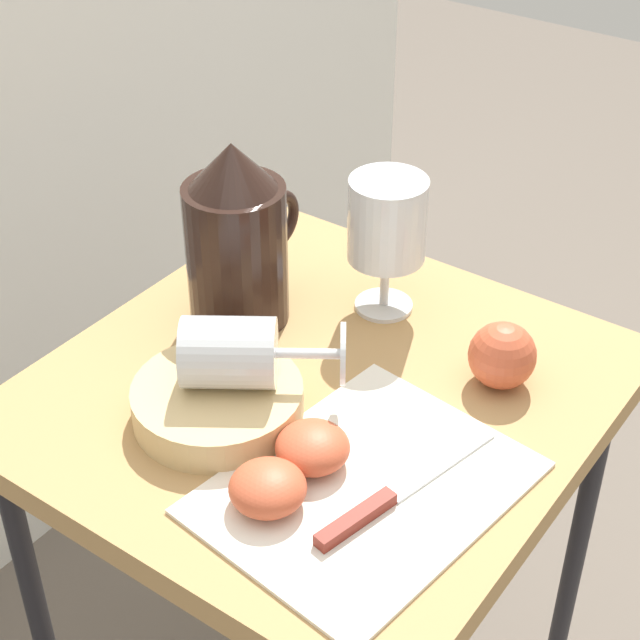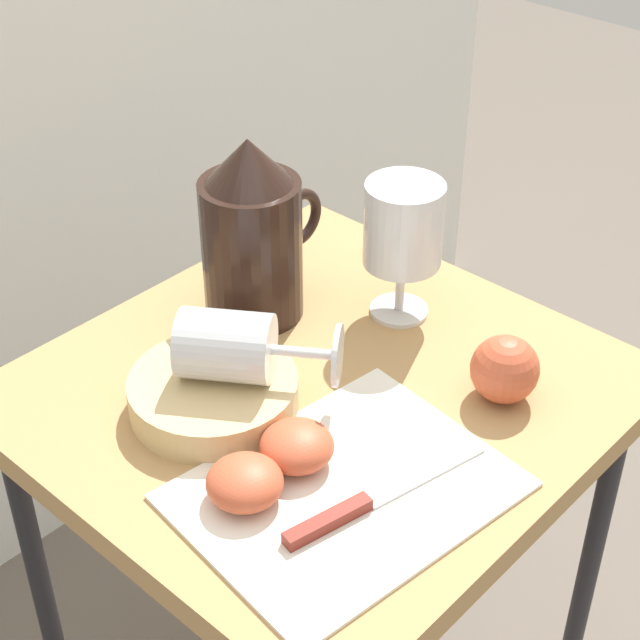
{
  "view_description": "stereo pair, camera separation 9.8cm",
  "coord_description": "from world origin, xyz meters",
  "px_view_note": "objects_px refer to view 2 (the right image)",
  "views": [
    {
      "loc": [
        -0.65,
        -0.46,
        1.35
      ],
      "look_at": [
        0.0,
        0.0,
        0.78
      ],
      "focal_mm": 57.66,
      "sensor_mm": 36.0,
      "label": 1
    },
    {
      "loc": [
        -0.59,
        -0.54,
        1.35
      ],
      "look_at": [
        0.0,
        0.0,
        0.78
      ],
      "focal_mm": 57.66,
      "sensor_mm": 36.0,
      "label": 2
    }
  ],
  "objects_px": {
    "pitcher": "(253,245)",
    "apple_whole": "(505,369)",
    "apple_half_right": "(297,446)",
    "apple_half_left": "(245,482)",
    "knife": "(359,506)",
    "table": "(320,437)",
    "basket_tray": "(214,394)",
    "wine_glass_upright": "(403,231)",
    "wine_glass_tipped_near": "(231,346)"
  },
  "relations": [
    {
      "from": "table",
      "to": "knife",
      "type": "height_order",
      "value": "knife"
    },
    {
      "from": "table",
      "to": "basket_tray",
      "type": "height_order",
      "value": "basket_tray"
    },
    {
      "from": "basket_tray",
      "to": "apple_half_left",
      "type": "distance_m",
      "value": 0.13
    },
    {
      "from": "pitcher",
      "to": "apple_half_right",
      "type": "bearing_deg",
      "value": -125.8
    },
    {
      "from": "apple_half_left",
      "to": "apple_whole",
      "type": "height_order",
      "value": "apple_whole"
    },
    {
      "from": "apple_half_right",
      "to": "apple_whole",
      "type": "relative_size",
      "value": 1.0
    },
    {
      "from": "apple_half_left",
      "to": "knife",
      "type": "distance_m",
      "value": 0.1
    },
    {
      "from": "pitcher",
      "to": "knife",
      "type": "bearing_deg",
      "value": -118.6
    },
    {
      "from": "pitcher",
      "to": "apple_whole",
      "type": "height_order",
      "value": "pitcher"
    },
    {
      "from": "apple_half_left",
      "to": "apple_half_right",
      "type": "height_order",
      "value": "same"
    },
    {
      "from": "knife",
      "to": "wine_glass_upright",
      "type": "bearing_deg",
      "value": 32.53
    },
    {
      "from": "basket_tray",
      "to": "wine_glass_upright",
      "type": "bearing_deg",
      "value": -6.82
    },
    {
      "from": "basket_tray",
      "to": "wine_glass_tipped_near",
      "type": "relative_size",
      "value": 1.01
    },
    {
      "from": "pitcher",
      "to": "apple_half_left",
      "type": "relative_size",
      "value": 3.06
    },
    {
      "from": "wine_glass_upright",
      "to": "wine_glass_tipped_near",
      "type": "bearing_deg",
      "value": 174.87
    },
    {
      "from": "table",
      "to": "apple_half_right",
      "type": "bearing_deg",
      "value": -147.74
    },
    {
      "from": "apple_whole",
      "to": "knife",
      "type": "relative_size",
      "value": 0.32
    },
    {
      "from": "wine_glass_upright",
      "to": "knife",
      "type": "bearing_deg",
      "value": -147.47
    },
    {
      "from": "apple_whole",
      "to": "pitcher",
      "type": "bearing_deg",
      "value": 101.85
    },
    {
      "from": "wine_glass_upright",
      "to": "apple_half_left",
      "type": "height_order",
      "value": "wine_glass_upright"
    },
    {
      "from": "apple_whole",
      "to": "knife",
      "type": "bearing_deg",
      "value": 179.84
    },
    {
      "from": "apple_half_right",
      "to": "apple_whole",
      "type": "xyz_separation_m",
      "value": [
        0.21,
        -0.08,
        0.01
      ]
    },
    {
      "from": "apple_half_left",
      "to": "knife",
      "type": "bearing_deg",
      "value": -55.98
    },
    {
      "from": "apple_half_left",
      "to": "pitcher",
      "type": "bearing_deg",
      "value": 43.86
    },
    {
      "from": "pitcher",
      "to": "apple_half_left",
      "type": "height_order",
      "value": "pitcher"
    },
    {
      "from": "apple_half_left",
      "to": "basket_tray",
      "type": "bearing_deg",
      "value": 59.36
    },
    {
      "from": "wine_glass_tipped_near",
      "to": "basket_tray",
      "type": "bearing_deg",
      "value": 153.92
    },
    {
      "from": "table",
      "to": "wine_glass_tipped_near",
      "type": "height_order",
      "value": "wine_glass_tipped_near"
    },
    {
      "from": "wine_glass_tipped_near",
      "to": "apple_whole",
      "type": "xyz_separation_m",
      "value": [
        0.18,
        -0.19,
        -0.04
      ]
    },
    {
      "from": "wine_glass_upright",
      "to": "apple_whole",
      "type": "distance_m",
      "value": 0.18
    },
    {
      "from": "table",
      "to": "basket_tray",
      "type": "bearing_deg",
      "value": 151.23
    },
    {
      "from": "apple_half_right",
      "to": "knife",
      "type": "height_order",
      "value": "apple_half_right"
    },
    {
      "from": "pitcher",
      "to": "apple_half_left",
      "type": "distance_m",
      "value": 0.3
    },
    {
      "from": "table",
      "to": "pitcher",
      "type": "bearing_deg",
      "value": 71.01
    },
    {
      "from": "pitcher",
      "to": "apple_whole",
      "type": "relative_size",
      "value": 3.06
    },
    {
      "from": "table",
      "to": "pitcher",
      "type": "distance_m",
      "value": 0.21
    },
    {
      "from": "apple_whole",
      "to": "knife",
      "type": "xyz_separation_m",
      "value": [
        -0.21,
        0.0,
        -0.03
      ]
    },
    {
      "from": "basket_tray",
      "to": "apple_half_left",
      "type": "xyz_separation_m",
      "value": [
        -0.07,
        -0.11,
        0.01
      ]
    },
    {
      "from": "pitcher",
      "to": "wine_glass_upright",
      "type": "bearing_deg",
      "value": -48.84
    },
    {
      "from": "knife",
      "to": "apple_half_left",
      "type": "bearing_deg",
      "value": 124.02
    },
    {
      "from": "wine_glass_tipped_near",
      "to": "knife",
      "type": "relative_size",
      "value": 0.77
    },
    {
      "from": "wine_glass_upright",
      "to": "apple_half_right",
      "type": "bearing_deg",
      "value": -161.4
    },
    {
      "from": "basket_tray",
      "to": "knife",
      "type": "distance_m",
      "value": 0.19
    },
    {
      "from": "wine_glass_upright",
      "to": "apple_whole",
      "type": "bearing_deg",
      "value": -104.96
    },
    {
      "from": "knife",
      "to": "pitcher",
      "type": "bearing_deg",
      "value": 61.4
    },
    {
      "from": "knife",
      "to": "wine_glass_tipped_near",
      "type": "bearing_deg",
      "value": 80.87
    },
    {
      "from": "basket_tray",
      "to": "wine_glass_upright",
      "type": "distance_m",
      "value": 0.26
    },
    {
      "from": "wine_glass_upright",
      "to": "apple_half_left",
      "type": "bearing_deg",
      "value": -165.19
    },
    {
      "from": "apple_half_left",
      "to": "apple_whole",
      "type": "distance_m",
      "value": 0.28
    },
    {
      "from": "apple_half_left",
      "to": "apple_whole",
      "type": "xyz_separation_m",
      "value": [
        0.27,
        -0.08,
        0.01
      ]
    }
  ]
}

